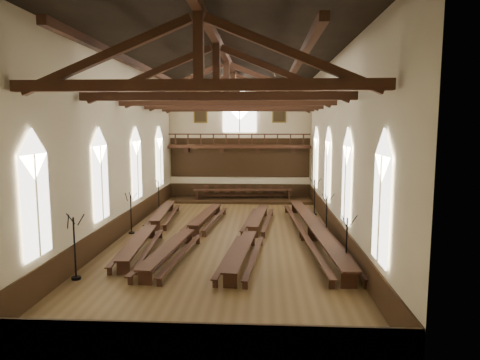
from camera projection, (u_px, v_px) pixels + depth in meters
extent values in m
plane|color=brown|center=(227.00, 237.00, 23.87)|extent=(26.00, 26.00, 0.00)
plane|color=beige|center=(240.00, 139.00, 36.11)|extent=(12.00, 0.00, 12.00)
plane|color=beige|center=(182.00, 175.00, 10.36)|extent=(12.00, 0.00, 12.00)
plane|color=beige|center=(118.00, 147.00, 23.55)|extent=(0.00, 26.00, 26.00)
plane|color=beige|center=(338.00, 147.00, 22.91)|extent=(0.00, 26.00, 26.00)
plane|color=black|center=(226.00, 53.00, 22.59)|extent=(26.00, 26.00, 0.00)
cube|color=#311E0E|center=(240.00, 191.00, 36.63)|extent=(11.90, 0.08, 1.20)
cube|color=#311E0E|center=(185.00, 345.00, 10.96)|extent=(11.90, 0.08, 1.20)
cube|color=#311E0E|center=(122.00, 225.00, 24.11)|extent=(0.08, 25.90, 1.20)
cube|color=#311E0E|center=(335.00, 228.00, 23.48)|extent=(0.08, 25.90, 1.20)
cube|color=white|center=(36.00, 206.00, 14.83)|extent=(0.05, 1.80, 3.60)
cube|color=white|center=(33.00, 154.00, 14.60)|extent=(0.05, 1.80, 1.80)
cylinder|color=beige|center=(37.00, 206.00, 14.83)|extent=(0.08, 0.08, 3.60)
cube|color=white|center=(101.00, 183.00, 20.78)|extent=(0.05, 1.80, 3.60)
cube|color=white|center=(99.00, 146.00, 20.55)|extent=(0.05, 1.80, 1.80)
cylinder|color=beige|center=(102.00, 183.00, 20.77)|extent=(0.08, 0.08, 3.60)
cube|color=white|center=(137.00, 170.00, 26.72)|extent=(0.05, 1.80, 3.60)
cube|color=white|center=(136.00, 141.00, 26.49)|extent=(0.05, 1.80, 1.80)
cylinder|color=beige|center=(138.00, 170.00, 26.72)|extent=(0.08, 0.08, 3.60)
cube|color=white|center=(160.00, 162.00, 32.66)|extent=(0.05, 1.80, 3.60)
cube|color=white|center=(159.00, 138.00, 32.43)|extent=(0.05, 1.80, 1.80)
cylinder|color=beige|center=(160.00, 162.00, 32.66)|extent=(0.08, 0.08, 3.60)
cube|color=white|center=(381.00, 210.00, 14.21)|extent=(0.05, 1.80, 3.60)
cube|color=white|center=(383.00, 156.00, 13.98)|extent=(0.05, 1.80, 1.80)
cylinder|color=beige|center=(380.00, 210.00, 14.21)|extent=(0.08, 0.08, 3.60)
cube|color=white|center=(346.00, 185.00, 20.15)|extent=(0.05, 1.80, 3.60)
cube|color=white|center=(347.00, 147.00, 19.92)|extent=(0.05, 1.80, 1.80)
cylinder|color=beige|center=(345.00, 185.00, 20.16)|extent=(0.08, 0.08, 3.60)
cube|color=white|center=(327.00, 171.00, 26.10)|extent=(0.05, 1.80, 3.60)
cube|color=white|center=(328.00, 142.00, 25.87)|extent=(0.05, 1.80, 1.80)
cylinder|color=beige|center=(327.00, 171.00, 26.10)|extent=(0.08, 0.08, 3.60)
cube|color=white|center=(315.00, 163.00, 32.04)|extent=(0.05, 1.80, 3.60)
cube|color=white|center=(316.00, 138.00, 31.81)|extent=(0.05, 1.80, 1.80)
cylinder|color=beige|center=(315.00, 163.00, 32.04)|extent=(0.08, 0.08, 3.60)
cube|color=white|center=(240.00, 118.00, 35.78)|extent=(2.80, 0.05, 2.40)
cube|color=white|center=(240.00, 103.00, 35.62)|extent=(2.80, 0.05, 2.80)
cylinder|color=beige|center=(240.00, 118.00, 35.74)|extent=(0.10, 0.10, 2.40)
cube|color=#3E1D13|center=(239.00, 147.00, 35.54)|extent=(11.80, 1.20, 0.20)
cube|color=#311E0E|center=(240.00, 158.00, 36.24)|extent=(11.80, 0.10, 3.30)
cube|color=#3E1D13|center=(239.00, 134.00, 34.87)|extent=(11.60, 0.12, 0.10)
cube|color=#3E1D13|center=(239.00, 145.00, 34.99)|extent=(11.60, 0.12, 0.10)
cube|color=#3E1D13|center=(187.00, 149.00, 36.20)|extent=(0.35, 0.40, 0.50)
cube|color=#3E1D13|center=(222.00, 149.00, 36.05)|extent=(0.35, 0.40, 0.50)
cube|color=#3E1D13|center=(257.00, 150.00, 35.89)|extent=(0.35, 0.40, 0.50)
cube|color=#3E1D13|center=(293.00, 150.00, 35.73)|extent=(0.35, 0.40, 0.50)
cube|color=brown|center=(200.00, 114.00, 35.92)|extent=(1.15, 0.06, 1.45)
cube|color=black|center=(200.00, 114.00, 35.88)|extent=(0.95, 0.04, 1.25)
cube|color=brown|center=(279.00, 114.00, 35.57)|extent=(1.15, 0.06, 1.45)
cube|color=black|center=(279.00, 114.00, 35.53)|extent=(0.95, 0.04, 1.25)
cube|color=#3E1D13|center=(199.00, 85.00, 13.02)|extent=(11.70, 0.35, 0.35)
cube|color=#3E1D13|center=(198.00, 41.00, 12.85)|extent=(0.30, 0.30, 2.40)
cube|color=#3E1D13|center=(105.00, 56.00, 13.06)|extent=(5.44, 0.26, 2.40)
cube|color=#3E1D13|center=(294.00, 54.00, 12.75)|extent=(5.44, 0.26, 2.40)
cube|color=#3E1D13|center=(217.00, 96.00, 17.97)|extent=(11.70, 0.35, 0.35)
cube|color=#3E1D13|center=(216.00, 65.00, 17.81)|extent=(0.30, 0.30, 2.40)
cube|color=#3E1D13|center=(149.00, 75.00, 18.01)|extent=(5.44, 0.26, 2.40)
cube|color=#3E1D13|center=(286.00, 74.00, 17.71)|extent=(5.44, 0.26, 2.40)
cube|color=#3E1D13|center=(227.00, 102.00, 22.92)|extent=(11.70, 0.35, 0.35)
cube|color=#3E1D13|center=(227.00, 78.00, 22.76)|extent=(0.30, 0.30, 2.40)
cube|color=#3E1D13|center=(173.00, 86.00, 22.96)|extent=(5.44, 0.26, 2.40)
cube|color=#3E1D13|center=(281.00, 85.00, 22.66)|extent=(5.44, 0.26, 2.40)
cube|color=#3E1D13|center=(233.00, 106.00, 27.88)|extent=(11.70, 0.35, 0.35)
cube|color=#3E1D13|center=(233.00, 86.00, 27.71)|extent=(0.30, 0.30, 2.40)
cube|color=#3E1D13|center=(189.00, 93.00, 27.91)|extent=(5.44, 0.26, 2.40)
cube|color=#3E1D13|center=(277.00, 92.00, 27.61)|extent=(5.44, 0.26, 2.40)
cube|color=#3E1D13|center=(238.00, 109.00, 32.83)|extent=(11.70, 0.35, 0.35)
cube|color=#3E1D13|center=(238.00, 92.00, 32.66)|extent=(0.30, 0.30, 2.40)
cube|color=#3E1D13|center=(200.00, 97.00, 32.87)|extent=(5.44, 0.26, 2.40)
cube|color=#3E1D13|center=(275.00, 97.00, 32.56)|extent=(5.44, 0.26, 2.40)
cube|color=#3E1D13|center=(164.00, 78.00, 22.94)|extent=(0.25, 25.70, 0.25)
cube|color=#3E1D13|center=(290.00, 77.00, 22.58)|extent=(0.25, 25.70, 0.25)
cube|color=#3E1D13|center=(226.00, 58.00, 22.63)|extent=(0.30, 25.70, 0.30)
cube|color=#3E1D13|center=(132.00, 241.00, 20.61)|extent=(1.09, 6.42, 0.07)
cube|color=#3E1D13|center=(112.00, 267.00, 17.81)|extent=(0.55, 0.11, 0.61)
cube|color=#3E1D13|center=(148.00, 233.00, 23.50)|extent=(0.55, 0.11, 0.61)
cube|color=#3E1D13|center=(133.00, 249.00, 20.67)|extent=(0.47, 5.65, 0.07)
cube|color=#3E1D13|center=(121.00, 246.00, 20.64)|extent=(0.71, 6.39, 0.05)
cube|color=#3E1D13|center=(98.00, 271.00, 17.77)|extent=(0.21, 0.08, 0.36)
cube|color=#3E1D13|center=(138.00, 235.00, 23.55)|extent=(0.21, 0.08, 0.36)
cube|color=#3E1D13|center=(144.00, 246.00, 20.66)|extent=(0.71, 6.39, 0.05)
cube|color=#3E1D13|center=(125.00, 271.00, 17.79)|extent=(0.21, 0.08, 0.36)
cube|color=#3E1D13|center=(159.00, 235.00, 23.57)|extent=(0.21, 0.08, 0.36)
cube|color=#3E1D13|center=(167.00, 210.00, 27.94)|extent=(1.09, 6.42, 0.07)
cube|color=#3E1D13|center=(156.00, 226.00, 25.14)|extent=(0.55, 0.11, 0.61)
cube|color=#3E1D13|center=(176.00, 207.00, 30.83)|extent=(0.55, 0.11, 0.61)
cube|color=#3E1D13|center=(167.00, 217.00, 27.99)|extent=(0.47, 5.65, 0.07)
cube|color=#3E1D13|center=(158.00, 214.00, 27.96)|extent=(0.71, 6.39, 0.05)
cube|color=#3E1D13|center=(146.00, 228.00, 25.10)|extent=(0.21, 0.08, 0.36)
cube|color=#3E1D13|center=(168.00, 209.00, 30.88)|extent=(0.21, 0.08, 0.36)
cube|color=#3E1D13|center=(175.00, 214.00, 27.98)|extent=(0.71, 6.39, 0.05)
cube|color=#3E1D13|center=(165.00, 228.00, 25.12)|extent=(0.21, 0.08, 0.36)
cube|color=#3E1D13|center=(184.00, 209.00, 30.90)|extent=(0.21, 0.08, 0.36)
cube|color=#3E1D13|center=(177.00, 247.00, 19.45)|extent=(1.30, 6.64, 0.08)
cube|color=#3E1D13|center=(162.00, 278.00, 16.55)|extent=(0.57, 0.13, 0.63)
cube|color=#3E1D13|center=(189.00, 238.00, 22.44)|extent=(0.57, 0.13, 0.63)
cube|color=#3E1D13|center=(178.00, 256.00, 19.51)|extent=(0.64, 5.83, 0.08)
cube|color=#3E1D13|center=(165.00, 252.00, 19.57)|extent=(0.91, 6.60, 0.06)
cube|color=#3E1D13|center=(148.00, 281.00, 16.61)|extent=(0.22, 0.09, 0.37)
cube|color=#3E1D13|center=(178.00, 239.00, 22.59)|extent=(0.22, 0.09, 0.37)
cube|color=#3E1D13|center=(190.00, 254.00, 19.40)|extent=(0.91, 6.60, 0.06)
cube|color=#3E1D13|center=(177.00, 282.00, 16.44)|extent=(0.22, 0.09, 0.37)
cube|color=#3E1D13|center=(200.00, 240.00, 22.42)|extent=(0.22, 0.09, 0.37)
cube|color=#3E1D13|center=(201.00, 214.00, 26.78)|extent=(1.30, 6.64, 0.08)
cube|color=#3E1D13|center=(193.00, 231.00, 23.88)|extent=(0.57, 0.13, 0.63)
cube|color=#3E1D13|center=(207.00, 210.00, 29.77)|extent=(0.57, 0.13, 0.63)
cube|color=#3E1D13|center=(201.00, 221.00, 26.84)|extent=(0.64, 5.83, 0.08)
cube|color=#3E1D13|center=(192.00, 218.00, 26.90)|extent=(0.91, 6.60, 0.06)
cube|color=#3E1D13|center=(183.00, 233.00, 23.94)|extent=(0.22, 0.09, 0.37)
cube|color=#3E1D13|center=(199.00, 211.00, 29.92)|extent=(0.22, 0.09, 0.37)
cube|color=#3E1D13|center=(210.00, 218.00, 26.73)|extent=(0.91, 6.60, 0.06)
cube|color=#3E1D13|center=(203.00, 234.00, 23.76)|extent=(0.22, 0.09, 0.37)
cube|color=#3E1D13|center=(215.00, 212.00, 29.75)|extent=(0.22, 0.09, 0.37)
cube|color=#3E1D13|center=(250.00, 250.00, 19.13)|extent=(1.26, 6.54, 0.07)
cube|color=#3E1D13|center=(247.00, 281.00, 16.27)|extent=(0.56, 0.13, 0.62)
cube|color=#3E1D13|center=(251.00, 240.00, 22.08)|extent=(0.56, 0.13, 0.62)
cube|color=#3E1D13|center=(250.00, 259.00, 19.18)|extent=(0.61, 5.75, 0.07)
cube|color=#3E1D13|center=(237.00, 255.00, 19.25)|extent=(0.87, 6.51, 0.06)
cube|color=#3E1D13|center=(232.00, 284.00, 16.33)|extent=(0.21, 0.08, 0.36)
cube|color=#3E1D13|center=(240.00, 241.00, 22.22)|extent=(0.21, 0.08, 0.36)
cube|color=#3E1D13|center=(262.00, 256.00, 19.08)|extent=(0.87, 6.51, 0.06)
cube|color=#3E1D13|center=(262.00, 285.00, 16.16)|extent=(0.21, 0.08, 0.36)
cube|color=#3E1D13|center=(262.00, 242.00, 22.06)|extent=(0.21, 0.08, 0.36)
cube|color=#3E1D13|center=(253.00, 215.00, 26.46)|extent=(1.26, 6.54, 0.07)
cube|color=#3E1D13|center=(252.00, 232.00, 23.60)|extent=(0.56, 0.13, 0.62)
cube|color=#3E1D13|center=(254.00, 211.00, 29.41)|extent=(0.56, 0.13, 0.62)
cube|color=#3E1D13|center=(253.00, 222.00, 26.51)|extent=(0.61, 5.75, 0.07)
cube|color=#3E1D13|center=(244.00, 219.00, 26.58)|extent=(0.87, 6.51, 0.06)
cube|color=#3E1D13|center=(242.00, 234.00, 23.66)|extent=(0.21, 0.08, 0.36)
cube|color=#3E1D13|center=(246.00, 213.00, 29.55)|extent=(0.21, 0.08, 0.36)
cube|color=#3E1D13|center=(263.00, 220.00, 26.41)|extent=(0.87, 6.51, 0.06)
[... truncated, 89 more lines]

